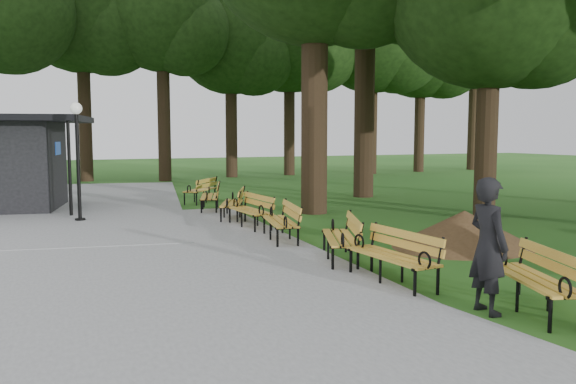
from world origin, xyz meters
name	(u,v)px	position (x,y,z in m)	size (l,w,h in m)	color
ground	(437,299)	(0.00, 0.00, 0.00)	(100.00, 100.00, 0.00)	#245B1A
path	(126,277)	(-4.00, 3.00, 0.03)	(12.00, 38.00, 0.06)	gray
person	(488,246)	(0.21, -0.77, 0.91)	(0.67, 0.44, 1.83)	black
lamp_post	(77,137)	(-4.33, 9.82, 2.32)	(0.32, 0.32, 3.23)	black
dirt_mound	(464,229)	(2.97, 2.96, 0.39)	(2.64, 2.64, 0.78)	#47301C
bench_2	(534,280)	(0.83, -0.98, 0.44)	(1.90, 0.64, 0.88)	gold
bench_3	(392,257)	(-0.14, 0.98, 0.44)	(1.90, 0.64, 0.88)	gold
bench_4	(340,238)	(-0.11, 2.77, 0.44)	(1.90, 0.64, 0.88)	gold
bench_5	(280,222)	(-0.38, 5.08, 0.44)	(1.90, 0.64, 0.88)	gold
bench_6	(250,211)	(-0.41, 7.05, 0.44)	(1.90, 0.64, 0.88)	gold
bench_7	(232,203)	(-0.35, 8.73, 0.44)	(1.90, 0.64, 0.88)	gold
bench_8	(210,197)	(-0.45, 10.71, 0.44)	(1.90, 0.64, 0.88)	gold
bench_9	(200,190)	(-0.20, 12.90, 0.44)	(1.90, 0.64, 0.88)	gold
tree_backdrop	(278,27)	(6.89, 23.12, 8.24)	(36.29, 9.49, 16.47)	black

